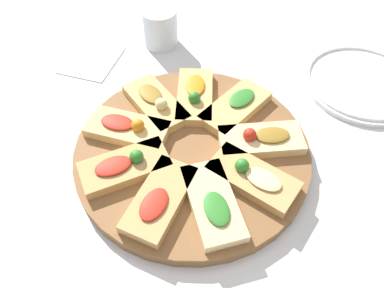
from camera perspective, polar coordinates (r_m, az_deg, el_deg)
The scene contains 14 objects.
ground_plane at distance 0.67m, azimuth 0.00°, elevation -1.76°, with size 3.00×3.00×0.00m, color silver.
serving_board at distance 0.66m, azimuth 0.00°, elevation -1.15°, with size 0.41×0.41×0.02m, color brown.
focaccia_slice_0 at distance 0.68m, azimuth -9.81°, elevation 2.38°, with size 0.11×0.16×0.04m.
focaccia_slice_1 at distance 0.62m, azimuth -10.18°, elevation -3.33°, with size 0.11×0.16×0.04m.
focaccia_slice_2 at distance 0.58m, azimuth -4.97°, elevation -8.39°, with size 0.16×0.13×0.02m.
focaccia_slice_3 at distance 0.58m, azimuth 3.20°, elevation -8.96°, with size 0.15×0.09×0.02m.
focaccia_slice_4 at distance 0.61m, azimuth 9.23°, elevation -5.03°, with size 0.14×0.15×0.04m.
focaccia_slice_5 at distance 0.66m, azimuth 10.42°, elevation 0.86°, with size 0.07×0.15×0.04m.
focaccia_slice_6 at distance 0.71m, azimuth 6.68°, elevation 5.64°, with size 0.15×0.15×0.02m.
focaccia_slice_7 at distance 0.73m, azimuth 0.43°, elevation 7.41°, with size 0.15×0.08×0.04m.
focaccia_slice_8 at distance 0.71m, azimuth -5.54°, elevation 6.21°, with size 0.16×0.13×0.04m.
plate_left at distance 0.87m, azimuth 24.56°, elevation 8.55°, with size 0.25×0.25×0.02m.
water_glass at distance 0.90m, azimuth -4.88°, elevation 17.29°, with size 0.08×0.08×0.09m, color silver.
napkin_stack at distance 0.89m, azimuth -15.02°, elevation 12.36°, with size 0.13×0.11×0.01m, color white.
Camera 1 is at (0.41, -0.03, 0.53)m, focal length 35.00 mm.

